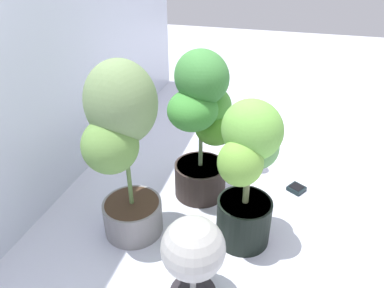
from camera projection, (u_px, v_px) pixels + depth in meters
The scene contains 7 objects.
ground_plane at pixel (224, 199), 1.91m from camera, with size 8.00×8.00×0.00m, color silver.
potted_plant_front_left at pixel (248, 171), 1.47m from camera, with size 0.36×0.31×0.69m.
potted_plant_center at pixel (202, 120), 1.73m from camera, with size 0.38×0.39×0.78m.
potted_plant_back_left at pixel (122, 143), 1.45m from camera, with size 0.42×0.39×0.83m.
hygrometer_box at pixel (296, 189), 1.97m from camera, with size 0.11×0.11×0.03m.
floor_fan at pixel (194, 252), 1.27m from camera, with size 0.32×0.32×0.37m.
nutrient_bottle at pixel (256, 157), 2.10m from camera, with size 0.08×0.08×0.19m.
Camera 1 is at (-1.49, -0.24, 1.21)m, focal length 33.62 mm.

